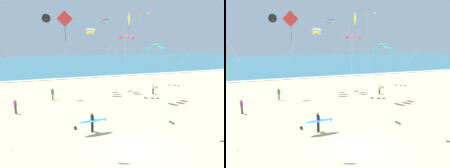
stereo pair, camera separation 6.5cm
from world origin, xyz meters
TOP-DOWN VIEW (x-y plane):
  - ground_plane at (0.00, 0.00)m, footprint 160.00×160.00m
  - ocean_water at (0.00, 59.78)m, footprint 160.00×60.00m
  - shoreline_foam at (0.00, 30.08)m, footprint 160.00×1.17m
  - surfer_lead at (-2.15, 3.76)m, footprint 2.54×1.00m
  - kite_arc_emerald_near at (7.80, 11.22)m, footprint 3.29×5.64m
  - kite_arc_cobalt_mid at (11.47, 22.14)m, footprint 3.29×4.11m
  - kite_arc_amber_far at (5.25, 14.64)m, footprint 2.34×3.51m
  - kite_diamond_scarlet_high at (-4.57, 1.59)m, footprint 4.50×1.16m
  - kite_delta_charcoal_low at (-4.82, 17.30)m, footprint 4.20×0.39m
  - kite_arc_ivory_distant at (1.15, 18.25)m, footprint 4.74×3.11m
  - kite_diamond_golden_close at (2.29, 6.95)m, footprint 1.16×4.36m
  - kite_arc_violet_outer at (3.54, 18.91)m, footprint 4.22×2.79m
  - bystander_white_top at (9.07, 13.87)m, footprint 0.45×0.31m
  - bystander_purple_top at (-8.75, 11.02)m, footprint 0.32×0.44m
  - bystander_green_top at (-4.68, 15.25)m, footprint 0.36×0.39m
  - lifeguard_flag at (7.26, 10.12)m, footprint 0.45×0.05m
  - beach_ball at (-3.46, 4.94)m, footprint 0.28×0.28m

SIDE VIEW (x-z plane):
  - ground_plane at x=0.00m, z-range 0.00..0.00m
  - ocean_water at x=0.00m, z-range 0.00..0.08m
  - shoreline_foam at x=0.00m, z-range 0.08..0.09m
  - beach_ball at x=-3.46m, z-range 0.00..0.28m
  - bystander_white_top at x=9.07m, z-range 0.02..1.61m
  - bystander_purple_top at x=-8.75m, z-range 0.02..1.61m
  - bystander_green_top at x=-4.68m, z-range 0.02..1.61m
  - surfer_lead at x=-2.15m, z-range 0.20..1.90m
  - lifeguard_flag at x=7.26m, z-range 0.22..2.32m
  - kite_arc_emerald_near at x=7.80m, z-range 3.18..10.32m
  - kite_arc_amber_far at x=5.25m, z-range 3.82..12.10m
  - kite_diamond_scarlet_high at x=-4.57m, z-range 3.81..13.37m
  - kite_arc_ivory_distant at x=1.15m, z-range 4.18..13.33m
  - kite_diamond_golden_close at x=2.29m, z-range 4.17..14.47m
  - kite_arc_violet_outer at x=3.54m, z-range 4.92..15.52m
  - kite_delta_charcoal_low at x=-4.82m, z-range 4.83..15.71m
  - kite_arc_cobalt_mid at x=11.47m, z-range 5.83..18.16m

